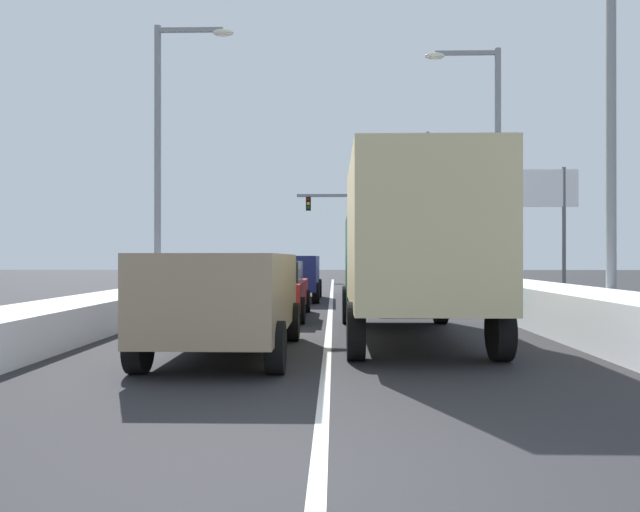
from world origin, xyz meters
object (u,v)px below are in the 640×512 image
Objects in this scene: street_lamp_right_far at (422,194)px; sedan_charcoal_right_lane_third at (370,277)px; traffic_light_gantry at (369,216)px; sedan_red_center_lane_second at (270,289)px; suv_navy_center_lane_third at (292,273)px; roadside_sign_right at (540,202)px; sedan_black_right_lane_second at (389,284)px; street_lamp_left_mid at (167,141)px; box_truck_right_lane_nearest at (409,243)px; street_lamp_right_near at (596,88)px; street_lamp_right_mid at (488,152)px; suv_tan_center_lane_nearest at (228,293)px.

sedan_charcoal_right_lane_third is at bearing -109.20° from street_lamp_right_far.
street_lamp_right_far is at bearing -63.81° from traffic_light_gantry.
sedan_red_center_lane_second is 6.78m from suv_navy_center_lane_third.
traffic_light_gantry is 1.37× the size of roadside_sign_right.
sedan_black_right_lane_second is at bearing -48.21° from suv_navy_center_lane_third.
sedan_black_right_lane_second is 0.48× the size of street_lamp_left_mid.
suv_navy_center_lane_third is at bearing -135.26° from sedan_charcoal_right_lane_third.
street_lamp_right_near is at bearing 22.71° from box_truck_right_lane_nearest.
sedan_red_center_lane_second is 9.93m from street_lamp_right_mid.
suv_navy_center_lane_third is (0.11, 6.77, 0.25)m from sedan_red_center_lane_second.
suv_navy_center_lane_third is at bearing -116.29° from street_lamp_right_far.
sedan_black_right_lane_second is 0.92× the size of suv_navy_center_lane_third.
sedan_charcoal_right_lane_third is (-0.23, 6.81, 0.00)m from sedan_black_right_lane_second.
street_lamp_right_mid reaches higher than box_truck_right_lane_nearest.
sedan_black_right_lane_second is 4.60m from sedan_red_center_lane_second.
box_truck_right_lane_nearest is 31.01m from traffic_light_gantry.
sedan_red_center_lane_second is at bearing 126.18° from box_truck_right_lane_nearest.
sedan_charcoal_right_lane_third is 0.92× the size of suv_tan_center_lane_nearest.
street_lamp_right_near reaches higher than sedan_charcoal_right_lane_third.
street_lamp_left_mid is 1.70× the size of roadside_sign_right.
sedan_charcoal_right_lane_third is at bearing 71.88° from sedan_red_center_lane_second.
roadside_sign_right is at bearing 55.16° from street_lamp_right_mid.
suv_navy_center_lane_third reaches higher than sedan_charcoal_right_lane_third.
street_lamp_left_mid reaches higher than sedan_red_center_lane_second.
roadside_sign_right is at bearing 23.34° from street_lamp_left_mid.
box_truck_right_lane_nearest is at bearing -157.29° from street_lamp_right_near.
sedan_black_right_lane_second is 8.79m from street_lamp_left_mid.
street_lamp_right_far is 11.17m from roadside_sign_right.
sedan_black_right_lane_second is 0.92× the size of suv_tan_center_lane_nearest.
box_truck_right_lane_nearest is 0.78× the size of street_lamp_right_near.
roadside_sign_right is (10.65, 16.50, 3.00)m from suv_tan_center_lane_nearest.
street_lamp_right_mid is at bearing 58.07° from suv_tan_center_lane_nearest.
street_lamp_right_far is 19.96m from street_lamp_left_mid.
sedan_red_center_lane_second is 0.48× the size of street_lamp_left_mid.
street_lamp_right_mid is (6.99, -1.52, 4.28)m from suv_navy_center_lane_third.
traffic_light_gantry reaches higher than sedan_black_right_lane_second.
street_lamp_right_mid is 0.97× the size of street_lamp_right_far.
suv_navy_center_lane_third is at bearing -101.57° from traffic_light_gantry.
roadside_sign_right is at bearing -71.14° from street_lamp_right_far.
street_lamp_right_far is (7.06, 26.98, 4.41)m from suv_tan_center_lane_nearest.
sedan_red_center_lane_second is at bearing -108.12° from sedan_charcoal_right_lane_third.
box_truck_right_lane_nearest is 1.47× the size of suv_navy_center_lane_third.
street_lamp_left_mid is at bearing 134.01° from sedan_red_center_lane_second.
sedan_charcoal_right_lane_third is at bearing 130.15° from street_lamp_right_mid.
suv_tan_center_lane_nearest is 0.52× the size of street_lamp_left_mid.
street_lamp_right_mid is at bearing 67.70° from box_truck_right_lane_nearest.
street_lamp_right_mid is at bearing -89.65° from street_lamp_right_far.
street_lamp_right_near is at bearing -53.27° from sedan_black_right_lane_second.
suv_tan_center_lane_nearest and suv_navy_center_lane_third have the same top height.
sedan_red_center_lane_second is 22.39m from street_lamp_right_far.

